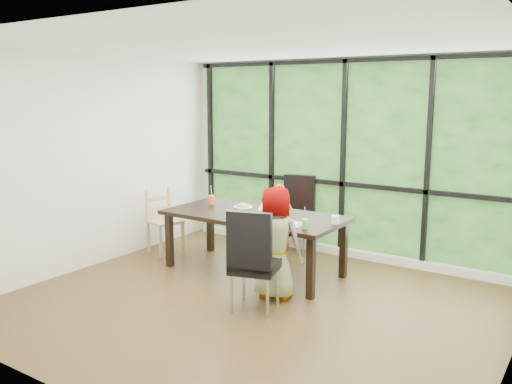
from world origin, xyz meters
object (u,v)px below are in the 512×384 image
green_cup (305,224)px  chair_end_beech (165,222)px  chair_interior_leather (255,259)px  orange_cup (212,200)px  plate_far (243,207)px  child_toddler (280,222)px  tissue_box (263,214)px  chair_window_leather (295,215)px  child_older (275,242)px  white_mug (335,220)px  dining_table (254,243)px  plate_near (286,223)px

green_cup → chair_end_beech: bearing=172.4°
chair_interior_leather → orange_cup: 1.91m
plate_far → green_cup: bearing=-24.0°
child_toddler → tissue_box: size_ratio=8.47×
chair_window_leather → orange_cup: size_ratio=8.94×
chair_window_leather → tissue_box: size_ratio=8.88×
tissue_box → child_older: bearing=-45.3°
child_toddler → plate_far: (-0.32, -0.41, 0.24)m
child_older → orange_cup: child_older is taller
child_older → chair_interior_leather: bearing=83.7°
chair_end_beech → child_older: (2.17, -0.59, 0.17)m
chair_end_beech → white_mug: bearing=-72.8°
dining_table → plate_far: size_ratio=9.19×
child_older → plate_near: child_older is taller
chair_window_leather → chair_end_beech: (-1.51, -1.05, -0.09)m
tissue_box → chair_interior_leather: bearing=-61.8°
plate_near → orange_cup: size_ratio=2.10×
dining_table → chair_window_leather: size_ratio=2.09×
child_older → orange_cup: bearing=-35.8°
child_older → green_cup: (0.23, 0.27, 0.18)m
chair_window_leather → chair_end_beech: 1.84m
chair_end_beech → tissue_box: size_ratio=7.40×
plate_far → green_cup: green_cup is taller
chair_end_beech → white_mug: chair_end_beech is taller
chair_window_leather → dining_table: bearing=-101.9°
chair_interior_leather → child_older: (-0.01, 0.41, 0.08)m
dining_table → chair_end_beech: 1.51m
dining_table → chair_window_leather: bearing=90.0°
orange_cup → chair_interior_leather: bearing=-38.3°
tissue_box → dining_table: bearing=148.0°
child_toddler → green_cup: 1.34m
chair_end_beech → green_cup: (2.40, -0.32, 0.36)m
green_cup → plate_far: bearing=156.0°
child_older → plate_far: size_ratio=5.06×
chair_end_beech → chair_interior_leather: bearing=-99.1°
dining_table → green_cup: 1.04m
green_cup → white_mug: bearing=66.1°
orange_cup → tissue_box: bearing=-16.9°
chair_interior_leather → white_mug: bearing=-125.8°
child_toddler → white_mug: (1.07, -0.55, 0.28)m
chair_interior_leather → child_older: size_ratio=0.87×
plate_near → green_cup: green_cup is taller
chair_interior_leather → tissue_box: bearing=-77.8°
chair_end_beech → plate_far: size_ratio=3.66×
plate_near → chair_interior_leather: bearing=-84.1°
green_cup → tissue_box: green_cup is taller
child_older → green_cup: 0.40m
green_cup → white_mug: size_ratio=1.17×
child_toddler → tissue_box: 0.85m
chair_interior_leather → chair_end_beech: chair_interior_leather is taller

